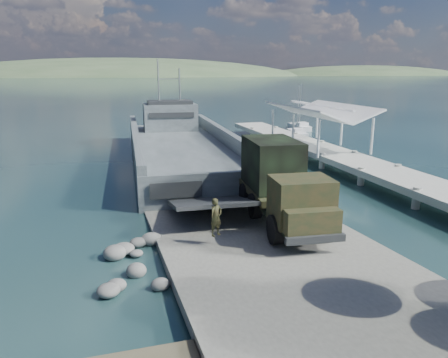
% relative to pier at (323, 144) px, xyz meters
% --- Properties ---
extents(ground, '(1400.00, 1400.00, 0.00)m').
position_rel_pier_xyz_m(ground, '(-13.00, -18.77, -1.60)').
color(ground, '#163034').
rests_on(ground, ground).
extents(boat_ramp, '(10.00, 18.00, 0.50)m').
position_rel_pier_xyz_m(boat_ramp, '(-13.00, -19.77, -1.35)').
color(boat_ramp, slate).
rests_on(boat_ramp, ground).
extents(shoreline_rocks, '(3.20, 5.60, 0.90)m').
position_rel_pier_xyz_m(shoreline_rocks, '(-19.20, -18.27, -1.60)').
color(shoreline_rocks, '#61615E').
rests_on(shoreline_rocks, ground).
extents(distant_headlands, '(1000.00, 240.00, 48.00)m').
position_rel_pier_xyz_m(distant_headlands, '(37.00, 541.23, -1.60)').
color(distant_headlands, '#395233').
rests_on(distant_headlands, ground).
extents(pier, '(6.40, 44.00, 6.10)m').
position_rel_pier_xyz_m(pier, '(0.00, 0.00, 0.00)').
color(pier, '#9E9F96').
rests_on(pier, ground).
extents(landing_craft, '(10.85, 35.46, 10.40)m').
position_rel_pier_xyz_m(landing_craft, '(-12.91, 3.52, -0.75)').
color(landing_craft, '#454F52').
rests_on(landing_craft, ground).
extents(military_truck, '(3.64, 9.24, 4.18)m').
position_rel_pier_xyz_m(military_truck, '(-11.18, -15.57, 0.98)').
color(military_truck, black).
rests_on(military_truck, boat_ramp).
extents(soldier, '(0.79, 0.69, 1.82)m').
position_rel_pier_xyz_m(soldier, '(-15.37, -17.81, -0.19)').
color(soldier, black).
rests_on(soldier, boat_ramp).
extents(sailboat_near, '(2.75, 5.73, 6.71)m').
position_rel_pier_xyz_m(sailboat_near, '(4.60, 15.06, -1.24)').
color(sailboat_near, white).
rests_on(sailboat_near, ground).
extents(sailboat_far, '(1.96, 5.57, 6.67)m').
position_rel_pier_xyz_m(sailboat_far, '(7.83, 21.09, -1.24)').
color(sailboat_far, white).
rests_on(sailboat_far, ground).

